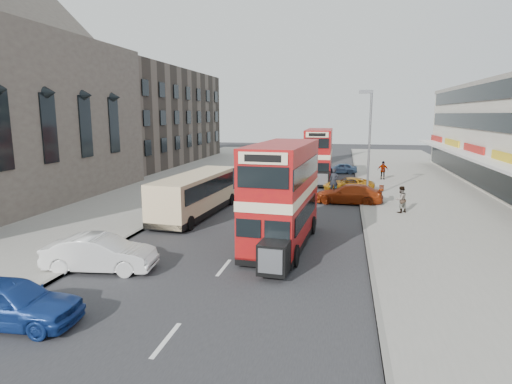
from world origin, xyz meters
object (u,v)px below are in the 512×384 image
Objects in this scene: pedestrian_far at (383,170)px; coach at (196,193)px; car_left_near at (10,302)px; car_right_a at (349,194)px; car_right_b at (348,185)px; street_lamp at (369,137)px; pedestrian_near at (401,199)px; car_left_front at (100,253)px; car_right_c at (341,168)px; cyclist at (334,187)px; bus_second at (319,155)px; bus_main at (282,194)px.

coach is at bearing -122.28° from pedestrian_far.
coach is at bearing -6.20° from car_left_near.
car_right_b is at bearing -175.32° from car_right_a.
coach is at bearing -146.78° from street_lamp.
pedestrian_near is (12.84, 2.75, -0.43)m from coach.
coach is 2.08× the size of car_left_front.
car_left_near reaches higher than car_right_b.
car_right_c is (-2.02, 14.53, -4.20)m from street_lamp.
pedestrian_far is at bearing 36.22° from car_right_c.
coach is (-10.87, -7.12, -3.33)m from street_lamp.
car_left_front is 2.57× the size of pedestrian_far.
cyclist is (-1.16, -2.79, 0.20)m from car_right_b.
bus_second is 10.89m from car_right_a.
bus_main is 27.09m from car_right_c.
car_left_near is (-11.57, -22.10, -4.04)m from street_lamp.
pedestrian_near is at bearing -65.82° from street_lamp.
coach reaches higher than pedestrian_near.
coach is at bearing -54.55° from car_right_a.
car_right_b is at bearing -107.28° from pedestrian_near.
bus_main is 2.06× the size of car_left_near.
cyclist is (-4.38, 5.17, -0.24)m from pedestrian_near.
bus_second is at bearing 108.27° from cyclist.
pedestrian_far is 10.45m from cyclist.
cyclist reaches higher than pedestrian_near.
car_right_a is (2.85, -10.35, -1.83)m from bus_second.
car_left_front is 20.26m from cyclist.
cyclist reaches higher than car_left_front.
car_right_a is at bearing -131.48° from street_lamp.
bus_second is at bearing -22.86° from car_left_front.
car_right_a is at bearing 104.57° from bus_second.
bus_main is 3.98× the size of cyclist.
street_lamp is 4.74m from cyclist.
car_left_near is 1.03× the size of car_right_b.
cyclist is at bearing 101.07° from bus_second.
street_lamp reaches higher than car_right_c.
bus_second is at bearing 71.12° from coach.
bus_main reaches higher than car_right_c.
car_right_b is (9.61, 10.70, -0.86)m from coach.
bus_second is at bearing -163.36° from pedestrian_far.
bus_main is 8.68m from car_left_front.
car_right_b is 2.43× the size of pedestrian_near.
pedestrian_far is at bearing -102.57° from bus_main.
coach is 2.23× the size of car_right_b.
car_left_front reaches higher than car_right_c.
car_right_c is at bearing 94.74° from cyclist.
car_left_front is at bearing -89.15° from coach.
cyclist reaches higher than pedestrian_far.
coach reaches higher than car_left_front.
car_left_near is (-7.00, -9.74, -1.83)m from bus_main.
coach is 21.63m from pedestrian_far.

